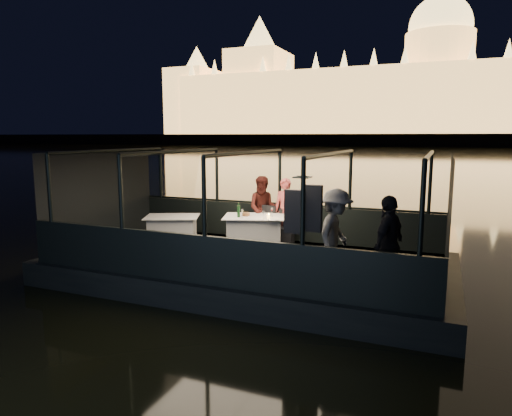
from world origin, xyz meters
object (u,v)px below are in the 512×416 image
at_px(dining_table_central, 255,232).
at_px(chair_port_right, 285,227).
at_px(person_woman_coral, 285,213).
at_px(person_man_maroon, 263,212).
at_px(passenger_stripe, 335,235).
at_px(chair_port_left, 266,226).
at_px(wine_bottle, 239,211).
at_px(dining_table_aft, 172,228).
at_px(passenger_dark, 388,243).
at_px(coat_stand, 302,235).

height_order(dining_table_central, chair_port_right, chair_port_right).
height_order(person_woman_coral, person_man_maroon, person_man_maroon).
relative_size(chair_port_right, person_man_maroon, 0.53).
relative_size(person_woman_coral, person_man_maroon, 0.98).
height_order(person_woman_coral, passenger_stripe, passenger_stripe).
height_order(chair_port_left, chair_port_right, chair_port_left).
relative_size(chair_port_right, wine_bottle, 2.62).
relative_size(dining_table_aft, passenger_dark, 0.78).
bearing_deg(chair_port_right, dining_table_aft, -167.90).
bearing_deg(coat_stand, passenger_dark, 7.25).
bearing_deg(dining_table_aft, chair_port_right, 17.73).
xyz_separation_m(dining_table_aft, wine_bottle, (1.77, 0.11, 0.53)).
relative_size(person_woman_coral, wine_bottle, 4.85).
xyz_separation_m(chair_port_right, person_woman_coral, (-0.07, 0.25, 0.30)).
distance_m(chair_port_right, wine_bottle, 1.25).
xyz_separation_m(dining_table_central, passenger_dark, (3.31, -2.03, 0.47)).
height_order(chair_port_right, person_woman_coral, person_woman_coral).
bearing_deg(person_man_maroon, coat_stand, -76.24).
distance_m(person_woman_coral, passenger_dark, 3.91).
bearing_deg(passenger_stripe, person_woman_coral, 39.87).
height_order(chair_port_left, passenger_dark, passenger_dark).
bearing_deg(passenger_dark, dining_table_central, -104.09).
bearing_deg(chair_port_right, passenger_stripe, -57.96).
distance_m(passenger_dark, wine_bottle, 4.01).
xyz_separation_m(person_woman_coral, person_man_maroon, (-0.59, 0.00, 0.00)).
distance_m(coat_stand, wine_bottle, 2.88).
relative_size(chair_port_left, passenger_stripe, 0.54).
bearing_deg(person_woman_coral, chair_port_right, -77.62).
bearing_deg(wine_bottle, chair_port_right, 39.46).
bearing_deg(person_man_maroon, wine_bottle, -122.37).
distance_m(dining_table_central, person_woman_coral, 0.97).
xyz_separation_m(chair_port_right, passenger_dark, (2.70, -2.50, 0.40)).
distance_m(dining_table_central, chair_port_right, 0.77).
bearing_deg(wine_bottle, coat_stand, -42.55).
height_order(chair_port_left, wine_bottle, wine_bottle).
relative_size(passenger_dark, wine_bottle, 4.98).
xyz_separation_m(dining_table_aft, passenger_stripe, (4.40, -1.39, 0.47)).
height_order(person_man_maroon, wine_bottle, person_man_maroon).
bearing_deg(chair_port_right, person_woman_coral, 99.96).
distance_m(chair_port_left, person_man_maroon, 0.44).
bearing_deg(passenger_dark, passenger_stripe, -87.12).
distance_m(dining_table_central, passenger_dark, 3.91).
bearing_deg(passenger_stripe, chair_port_left, 49.08).
distance_m(chair_port_left, passenger_dark, 4.07).
bearing_deg(passenger_stripe, person_man_maroon, 47.77).
bearing_deg(person_woman_coral, coat_stand, -69.48).
bearing_deg(passenger_dark, chair_port_right, -115.30).
bearing_deg(coat_stand, dining_table_central, 129.49).
xyz_separation_m(passenger_stripe, wine_bottle, (-2.63, 1.51, 0.06)).
height_order(dining_table_aft, person_woman_coral, person_woman_coral).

